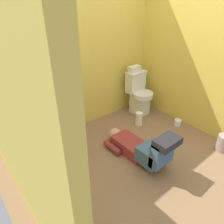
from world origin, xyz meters
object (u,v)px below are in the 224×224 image
soap_dispenser (18,95)px  bottle_green (37,91)px  bottle_pink (33,93)px  trash_can (224,143)px  paper_towel_roll (139,119)px  bottle_clear (26,93)px  toilet_paper_roll (178,122)px  person_plumber (141,147)px  faucet (34,92)px  tissue_box (134,69)px  bottle_amber (44,89)px  vanity_cabinet (45,128)px  toilet (139,94)px

soap_dispenser → bottle_green: size_ratio=1.43×
bottle_pink → trash_can: bottle_pink is taller
trash_can → paper_towel_roll: (-0.43, 1.19, -0.00)m
bottle_clear → bottle_green: bottle_clear is taller
toilet_paper_roll → person_plumber: bearing=-171.3°
bottle_clear → paper_towel_roll: (1.56, -0.34, -0.78)m
person_plumber → paper_towel_roll: (0.57, 0.58, -0.06)m
bottle_clear → bottle_green: 0.14m
trash_can → toilet_paper_roll: size_ratio=2.11×
bottle_clear → trash_can: bottle_clear is taller
person_plumber → soap_dispenser: soap_dispenser is taller
person_plumber → bottle_green: size_ratio=9.18×
bottle_clear → bottle_pink: size_ratio=1.02×
toilet_paper_roll → soap_dispenser: bearing=159.8°
faucet → bottle_green: 0.04m
tissue_box → soap_dispenser: size_ratio=1.33×
soap_dispenser → bottle_green: 0.22m
bottle_pink → trash_can: 2.55m
bottle_pink → paper_towel_roll: bottle_pink is taller
person_plumber → bottle_green: (-0.85, 0.93, 0.70)m
bottle_green → bottle_amber: (0.07, -0.02, 0.01)m
trash_can → paper_towel_roll: 1.26m
vanity_cabinet → soap_dispenser: (-0.19, 0.13, 0.47)m
toilet → bottle_green: 1.80m
trash_can → vanity_cabinet: bearing=142.8°
faucet → tissue_box: 1.71m
person_plumber → soap_dispenser: size_ratio=6.42×
soap_dispenser → person_plumber: bearing=-41.4°
toilet_paper_roll → tissue_box: bearing=105.6°
vanity_cabinet → paper_towel_roll: size_ratio=3.64×
bottle_clear → faucet: bearing=21.2°
toilet → bottle_pink: 1.87m
trash_can → paper_towel_roll: size_ratio=1.03×
soap_dispenser → toilet: bearing=-1.4°
trash_can → toilet_paper_roll: trash_can is taller
faucet → bottle_clear: bearing=-158.8°
toilet → soap_dispenser: (-1.95, 0.05, 0.52)m
soap_dispenser → bottle_amber: size_ratio=1.25×
person_plumber → bottle_clear: size_ratio=7.20×
vanity_cabinet → trash_can: size_ratio=3.54×
vanity_cabinet → toilet_paper_roll: vanity_cabinet is taller
toilet → faucet: (-1.76, 0.07, 0.50)m
soap_dispenser → bottle_clear: size_ratio=1.12×
faucet → bottle_clear: (-0.11, -0.04, 0.02)m
bottle_green → soap_dispenser: bearing=176.7°
person_plumber → bottle_amber: size_ratio=7.99×
bottle_green → paper_towel_roll: (1.43, -0.35, -0.77)m
vanity_cabinet → bottle_clear: 0.50m
vanity_cabinet → toilet_paper_roll: (1.94, -0.66, -0.37)m
soap_dispenser → bottle_pink: (0.15, -0.06, 0.00)m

